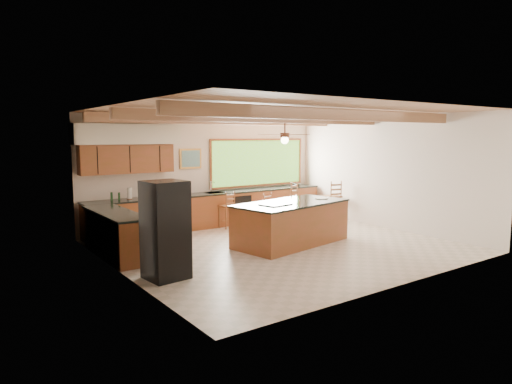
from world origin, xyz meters
TOP-DOWN VIEW (x-y plane):
  - ground at (0.00, 0.00)m, footprint 7.20×7.20m
  - room_shell at (-0.17, 0.65)m, footprint 7.27×6.54m
  - counter_run at (-0.82, 2.52)m, footprint 7.12×3.10m
  - island at (0.36, 0.07)m, footprint 2.94×1.76m
  - refrigerator at (-3.05, -0.64)m, footprint 0.73×0.71m
  - bar_stool_a at (0.10, 2.40)m, footprint 0.40×0.40m
  - bar_stool_b at (0.68, 1.55)m, footprint 0.43×0.43m
  - bar_stool_c at (3.20, 1.54)m, footprint 0.51×0.51m
  - bar_stool_d at (1.83, 1.89)m, footprint 0.55×0.55m

SIDE VIEW (x-z plane):
  - ground at x=0.00m, z-range 0.00..0.00m
  - counter_run at x=-0.82m, z-range -0.16..1.09m
  - island at x=0.36m, z-range -0.01..0.97m
  - bar_stool_b at x=0.68m, z-range 0.09..1.09m
  - bar_stool_a at x=0.10m, z-range 0.09..1.09m
  - bar_stool_c at x=3.20m, z-range 0.11..1.29m
  - bar_stool_d at x=1.83m, z-range 0.11..1.30m
  - refrigerator at x=-3.05m, z-range 0.00..1.70m
  - room_shell at x=-0.17m, z-range 0.70..3.72m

